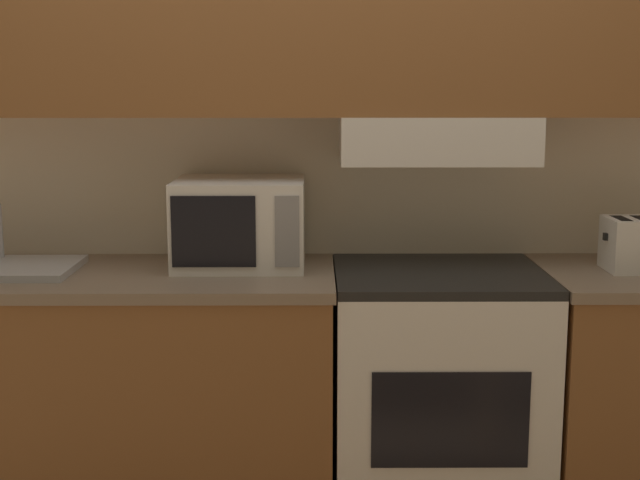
{
  "coord_description": "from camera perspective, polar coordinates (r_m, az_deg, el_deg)",
  "views": [
    {
      "loc": [
        0.03,
        -3.22,
        1.53
      ],
      "look_at": [
        0.05,
        -0.56,
        1.06
      ],
      "focal_mm": 50.0,
      "sensor_mm": 36.0,
      "label": 1
    }
  ],
  "objects": [
    {
      "name": "lower_counter_main",
      "position": [
        3.18,
        -13.37,
        -10.03
      ],
      "size": [
        1.54,
        0.64,
        0.91
      ],
      "color": "brown",
      "rests_on": "ground_plane"
    },
    {
      "name": "stove_range",
      "position": [
        3.13,
        7.46,
        -10.16
      ],
      "size": [
        0.7,
        0.62,
        0.91
      ],
      "color": "white",
      "rests_on": "ground_plane"
    },
    {
      "name": "microwave",
      "position": [
        3.06,
        -5.14,
        1.11
      ],
      "size": [
        0.44,
        0.38,
        0.3
      ],
      "color": "white",
      "rests_on": "lower_counter_main"
    },
    {
      "name": "wall_back",
      "position": [
        3.15,
        -0.76,
        9.52
      ],
      "size": [
        5.27,
        0.38,
        2.55
      ],
      "color": "silver",
      "rests_on": "ground_plane"
    },
    {
      "name": "lower_counter_right_stub",
      "position": [
        3.29,
        19.34,
        -9.66
      ],
      "size": [
        0.64,
        0.64,
        0.91
      ],
      "color": "brown",
      "rests_on": "ground_plane"
    }
  ]
}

